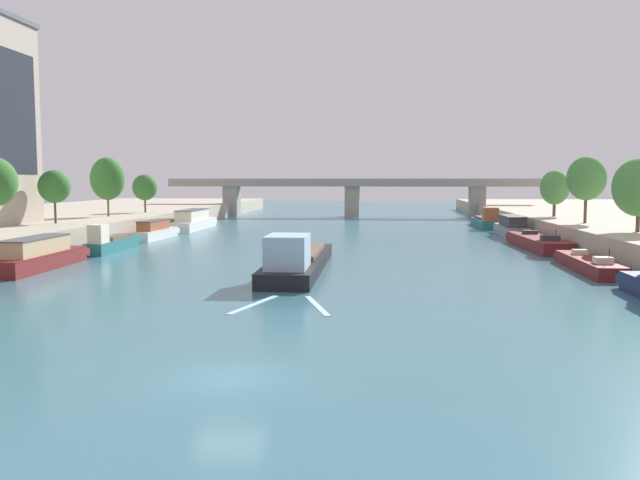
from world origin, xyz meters
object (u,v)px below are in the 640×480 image
moored_boat_left_far (39,255)px  moored_boat_left_second (194,221)px  moored_boat_right_gap_after (486,221)px  tree_right_end_of_row (555,188)px  tree_left_end_of_row (107,179)px  bridge_far (352,192)px  tree_left_past_mid (54,187)px  moored_boat_right_near (537,242)px  tree_left_midway (145,187)px  tree_right_by_lamp (586,178)px  moored_boat_left_midway (111,242)px  tree_right_past_mid (639,187)px  moored_boat_left_near (155,231)px  barge_midriver (298,259)px  moored_boat_right_upstream (588,264)px  moored_boat_right_lone (511,227)px

moored_boat_left_far → moored_boat_left_second: bearing=89.7°
moored_boat_left_far → moored_boat_right_gap_after: moored_boat_right_gap_after is taller
moored_boat_right_gap_after → tree_right_end_of_row: 16.83m
tree_left_end_of_row → bridge_far: size_ratio=0.10×
tree_left_past_mid → moored_boat_left_second: bearing=73.6°
moored_boat_right_near → tree_left_midway: 54.42m
moored_boat_left_second → tree_left_end_of_row: tree_left_end_of_row is taller
tree_left_end_of_row → moored_boat_right_gap_after: bearing=21.5°
moored_boat_right_near → bridge_far: bridge_far is taller
moored_boat_right_gap_after → tree_left_past_mid: bearing=-146.4°
moored_boat_right_gap_after → tree_right_by_lamp: tree_right_by_lamp is taller
moored_boat_left_midway → tree_right_past_mid: (49.44, -2.21, 5.54)m
moored_boat_left_midway → moored_boat_left_near: 13.99m
barge_midriver → tree_left_past_mid: size_ratio=3.89×
moored_boat_right_gap_after → tree_left_end_of_row: (-50.07, -19.68, 6.29)m
barge_midriver → moored_boat_right_upstream: bearing=6.5°
moored_boat_right_near → tree_left_midway: size_ratio=3.00×
tree_right_end_of_row → moored_boat_left_second: bearing=171.5°
moored_boat_left_second → moored_boat_right_upstream: (42.92, -40.36, -0.66)m
moored_boat_right_gap_after → tree_left_midway: tree_left_midway is taller
tree_left_midway → tree_left_past_mid: bearing=-92.3°
moored_boat_right_lone → tree_left_past_mid: size_ratio=2.32×
tree_left_end_of_row → bridge_far: (28.93, 46.85, -2.43)m
moored_boat_left_near → tree_left_past_mid: 13.52m
moored_boat_right_upstream → tree_right_past_mid: tree_right_past_mid is taller
moored_boat_right_lone → tree_left_end_of_row: bearing=-175.6°
moored_boat_right_gap_after → tree_left_past_mid: tree_left_past_mid is taller
tree_right_end_of_row → moored_boat_right_upstream: bearing=-99.8°
moored_boat_left_midway → moored_boat_right_lone: 48.20m
tree_right_by_lamp → bridge_far: (-27.16, 54.98, -2.44)m
moored_boat_left_far → moored_boat_left_near: bearing=90.0°
tree_right_end_of_row → tree_right_by_lamp: bearing=-90.3°
moored_boat_left_far → moored_boat_right_near: (43.17, 19.99, -0.45)m
moored_boat_right_near → tree_right_end_of_row: size_ratio=2.77×
moored_boat_right_upstream → tree_left_end_of_row: 58.19m
moored_boat_left_midway → tree_right_by_lamp: 49.75m
tree_right_end_of_row → tree_left_past_mid: bearing=-161.7°
moored_boat_right_gap_after → moored_boat_left_far: bearing=-130.1°
barge_midriver → tree_right_past_mid: size_ratio=3.34×
tree_left_end_of_row → moored_boat_left_second: bearing=58.2°
tree_right_end_of_row → moored_boat_right_near: bearing=-109.5°
moored_boat_right_gap_after → tree_left_end_of_row: bearing=-158.5°
moored_boat_left_far → moored_boat_right_lone: bearing=38.9°
moored_boat_right_near → tree_right_past_mid: size_ratio=2.46×
moored_boat_left_near → moored_boat_left_second: bearing=89.3°
tree_left_midway → bridge_far: bearing=52.2°
barge_midriver → moored_boat_right_lone: bearing=56.7°
moored_boat_left_far → tree_right_past_mid: size_ratio=2.03×
moored_boat_right_lone → tree_right_by_lamp: size_ratio=1.84×
moored_boat_right_upstream → moored_boat_left_second: bearing=136.8°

